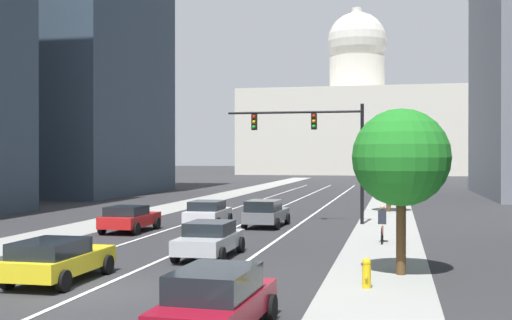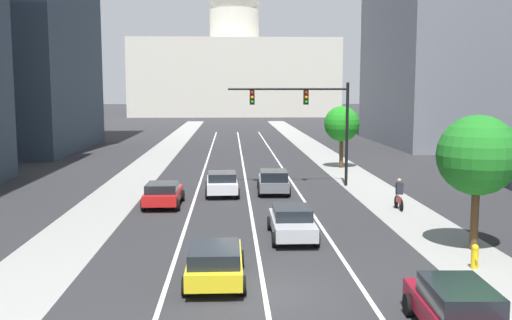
{
  "view_description": "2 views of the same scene",
  "coord_description": "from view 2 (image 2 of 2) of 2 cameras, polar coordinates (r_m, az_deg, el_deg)",
  "views": [
    {
      "loc": [
        8.67,
        -17.23,
        3.92
      ],
      "look_at": [
        1.0,
        17.97,
        3.72
      ],
      "focal_mm": 45.14,
      "sensor_mm": 36.0,
      "label": 1
    },
    {
      "loc": [
        -1.06,
        -17.93,
        6.51
      ],
      "look_at": [
        0.41,
        15.24,
        2.42
      ],
      "focal_mm": 40.36,
      "sensor_mm": 36.0,
      "label": 2
    }
  ],
  "objects": [
    {
      "name": "cyclist",
      "position": [
        32.2,
        14.0,
        -3.32
      ],
      "size": [
        0.37,
        1.7,
        1.72
      ],
      "rotation": [
        0.0,
        0.0,
        1.55
      ],
      "color": "black",
      "rests_on": "ground"
    },
    {
      "name": "car_yellow",
      "position": [
        19.75,
        -4.09,
        -9.99
      ],
      "size": [
        2.03,
        4.25,
        1.38
      ],
      "rotation": [
        0.0,
        0.0,
        1.57
      ],
      "color": "yellow",
      "rests_on": "ground"
    },
    {
      "name": "car_red",
      "position": [
        32.58,
        -9.18,
        -3.3
      ],
      "size": [
        2.1,
        4.06,
        1.36
      ],
      "rotation": [
        0.0,
        0.0,
        1.56
      ],
      "color": "red",
      "rests_on": "ground"
    },
    {
      "name": "fire_hydrant",
      "position": [
        22.71,
        20.87,
        -8.89
      ],
      "size": [
        0.26,
        0.35,
        0.91
      ],
      "color": "yellow",
      "rests_on": "ground"
    },
    {
      "name": "street_tree_mid_right",
      "position": [
        48.26,
        8.5,
        3.55
      ],
      "size": [
        2.93,
        2.93,
        5.14
      ],
      "color": "#51381E",
      "rests_on": "ground"
    },
    {
      "name": "lane_stripe_center",
      "position": [
        43.43,
        -1.11,
        -1.59
      ],
      "size": [
        0.16,
        90.0,
        0.01
      ],
      "primitive_type": "cube",
      "color": "white",
      "rests_on": "ground"
    },
    {
      "name": "lane_stripe_left",
      "position": [
        43.47,
        -5.37,
        -1.61
      ],
      "size": [
        0.16,
        90.0,
        0.01
      ],
      "primitive_type": "cube",
      "color": "white",
      "rests_on": "ground"
    },
    {
      "name": "sidewalk_right",
      "position": [
        54.12,
        7.28,
        0.06
      ],
      "size": [
        3.36,
        130.0,
        0.01
      ],
      "primitive_type": "cube",
      "color": "gray",
      "rests_on": "ground"
    },
    {
      "name": "sidewalk_left",
      "position": [
        53.8,
        -10.08,
        -0.03
      ],
      "size": [
        3.36,
        130.0,
        0.01
      ],
      "primitive_type": "cube",
      "color": "gray",
      "rests_on": "ground"
    },
    {
      "name": "car_white",
      "position": [
        35.67,
        -3.39,
        -2.26
      ],
      "size": [
        2.16,
        4.16,
        1.45
      ],
      "rotation": [
        0.0,
        0.0,
        1.6
      ],
      "color": "silver",
      "rests_on": "ground"
    },
    {
      "name": "lane_stripe_right",
      "position": [
        43.63,
        3.14,
        -1.56
      ],
      "size": [
        0.16,
        90.0,
        0.01
      ],
      "primitive_type": "cube",
      "color": "white",
      "rests_on": "ground"
    },
    {
      "name": "car_gray",
      "position": [
        36.16,
        1.73,
        -2.08
      ],
      "size": [
        2.11,
        4.3,
        1.53
      ],
      "rotation": [
        0.0,
        0.0,
        1.54
      ],
      "color": "slate",
      "rests_on": "ground"
    },
    {
      "name": "capitol_building",
      "position": [
        148.04,
        -2.15,
        8.89
      ],
      "size": [
        49.85,
        28.91,
        37.57
      ],
      "color": "beige",
      "rests_on": "ground"
    },
    {
      "name": "traffic_signal_mast",
      "position": [
        38.66,
        5.41,
        4.82
      ],
      "size": [
        8.08,
        0.39,
        6.97
      ],
      "color": "black",
      "rests_on": "ground"
    },
    {
      "name": "car_crimson",
      "position": [
        16.4,
        19.33,
        -13.83
      ],
      "size": [
        2.07,
        4.43,
        1.49
      ],
      "rotation": [
        0.0,
        0.0,
        1.53
      ],
      "color": "maroon",
      "rests_on": "ground"
    },
    {
      "name": "car_silver",
      "position": [
        25.44,
        3.59,
        -6.14
      ],
      "size": [
        1.97,
        4.36,
        1.4
      ],
      "rotation": [
        0.0,
        0.0,
        1.57
      ],
      "color": "#B2B5BA",
      "rests_on": "ground"
    },
    {
      "name": "ground_plane",
      "position": [
        58.3,
        -1.47,
        0.6
      ],
      "size": [
        400.0,
        400.0,
        0.0
      ],
      "primitive_type": "plane",
      "color": "#2B2B2D"
    },
    {
      "name": "street_tree_near_right",
      "position": [
        24.71,
        21.1,
        0.41
      ],
      "size": [
        3.25,
        3.25,
        5.52
      ],
      "color": "#51381E",
      "rests_on": "ground"
    }
  ]
}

